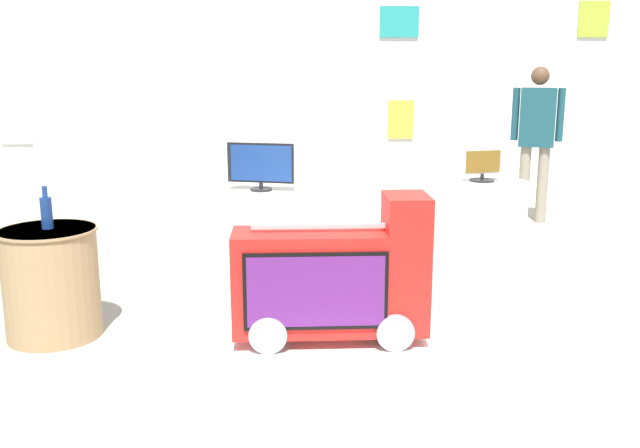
# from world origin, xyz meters

# --- Properties ---
(ground_plane) EXTENTS (30.00, 30.00, 0.00)m
(ground_plane) POSITION_xyz_m (0.00, 0.00, 0.00)
(ground_plane) COLOR #9E998E
(back_wall_display) EXTENTS (11.77, 0.13, 2.81)m
(back_wall_display) POSITION_xyz_m (-0.00, 4.78, 1.40)
(back_wall_display) COLOR silver
(back_wall_display) RESTS_ON ground
(main_display_pedestal) EXTENTS (1.67, 1.67, 0.23)m
(main_display_pedestal) POSITION_xyz_m (-0.31, -0.20, 0.11)
(main_display_pedestal) COLOR white
(main_display_pedestal) RESTS_ON ground
(novelty_firetruck_tv) EXTENTS (1.08, 0.40, 0.83)m
(novelty_firetruck_tv) POSITION_xyz_m (-0.29, -0.21, 0.57)
(novelty_firetruck_tv) COLOR gray
(novelty_firetruck_tv) RESTS_ON main_display_pedestal
(display_pedestal_left_rear) EXTENTS (0.87, 0.87, 0.67)m
(display_pedestal_left_rear) POSITION_xyz_m (1.32, 2.58, 0.34)
(display_pedestal_left_rear) COLOR white
(display_pedestal_left_rear) RESTS_ON ground
(tv_on_left_rear) EXTENTS (0.38, 0.23, 0.31)m
(tv_on_left_rear) POSITION_xyz_m (1.32, 2.58, 0.82)
(tv_on_left_rear) COLOR black
(tv_on_left_rear) RESTS_ON display_pedestal_left_rear
(display_pedestal_center_rear) EXTENTS (0.71, 0.71, 0.67)m
(display_pedestal_center_rear) POSITION_xyz_m (-0.76, 2.17, 0.34)
(display_pedestal_center_rear) COLOR white
(display_pedestal_center_rear) RESTS_ON ground
(tv_on_center_rear) EXTENTS (0.59, 0.19, 0.42)m
(tv_on_center_rear) POSITION_xyz_m (-0.76, 2.17, 0.90)
(tv_on_center_rear) COLOR black
(tv_on_center_rear) RESTS_ON display_pedestal_center_rear
(side_table_round) EXTENTS (0.63, 0.63, 0.73)m
(side_table_round) POSITION_xyz_m (-2.08, 0.52, 0.37)
(side_table_round) COLOR #9E7F56
(side_table_round) RESTS_ON ground
(bottle_on_side_table) EXTENTS (0.07, 0.07, 0.28)m
(bottle_on_side_table) POSITION_xyz_m (-2.08, 0.54, 0.84)
(bottle_on_side_table) COLOR navy
(bottle_on_side_table) RESTS_ON side_table_round
(shopper_browsing_near_truck) EXTENTS (0.53, 0.32, 1.74)m
(shopper_browsing_near_truck) POSITION_xyz_m (2.26, 3.83, 1.02)
(shopper_browsing_near_truck) COLOR gray
(shopper_browsing_near_truck) RESTS_ON ground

